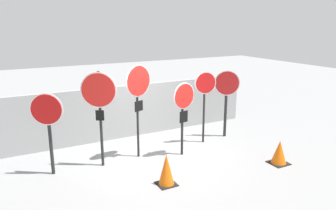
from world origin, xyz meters
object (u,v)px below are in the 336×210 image
object	(u,v)px
stop_sign_1	(99,98)
stop_sign_5	(227,91)
traffic_cone_0	(279,152)
traffic_cone_1	(166,170)
stop_sign_4	(205,91)
stop_sign_0	(48,118)
stop_sign_3	(184,104)
stop_sign_2	(138,89)

from	to	relation	value
stop_sign_1	stop_sign_5	xyz separation A→B (m)	(4.16, 0.31, -0.30)
traffic_cone_0	traffic_cone_1	xyz separation A→B (m)	(-3.13, 0.38, 0.06)
stop_sign_4	traffic_cone_0	xyz separation A→B (m)	(0.87, -2.20, -1.30)
stop_sign_4	stop_sign_5	bearing A→B (deg)	18.18
stop_sign_0	stop_sign_3	distance (m)	3.45
stop_sign_2	traffic_cone_0	distance (m)	4.03
traffic_cone_1	stop_sign_4	bearing A→B (deg)	38.87
stop_sign_0	traffic_cone_0	distance (m)	5.86
stop_sign_1	traffic_cone_0	xyz separation A→B (m)	(4.13, -2.02, -1.49)
stop_sign_3	traffic_cone_0	size ratio (longest dim) A/B	3.24
stop_sign_1	stop_sign_2	size ratio (longest dim) A/B	0.97
traffic_cone_0	traffic_cone_1	world-z (taller)	traffic_cone_1
stop_sign_0	stop_sign_3	xyz separation A→B (m)	(3.42, -0.45, 0.03)
stop_sign_0	stop_sign_1	distance (m)	1.27
stop_sign_0	stop_sign_4	bearing A→B (deg)	28.15
traffic_cone_0	traffic_cone_1	size ratio (longest dim) A/B	0.85
stop_sign_2	traffic_cone_1	distance (m)	2.31
traffic_cone_0	stop_sign_4	bearing A→B (deg)	111.61
stop_sign_2	traffic_cone_0	world-z (taller)	stop_sign_2
stop_sign_2	traffic_cone_0	xyz separation A→B (m)	(3.05, -2.11, -1.58)
stop_sign_2	stop_sign_4	world-z (taller)	stop_sign_2
stop_sign_1	stop_sign_2	bearing A→B (deg)	35.07
stop_sign_3	stop_sign_5	xyz separation A→B (m)	(1.95, 0.65, 0.03)
stop_sign_4	traffic_cone_0	bearing A→B (deg)	-57.95
stop_sign_3	traffic_cone_0	distance (m)	2.80
stop_sign_5	traffic_cone_0	xyz separation A→B (m)	(-0.03, -2.33, -1.18)
stop_sign_0	traffic_cone_1	size ratio (longest dim) A/B	2.74
stop_sign_3	traffic_cone_0	bearing A→B (deg)	-52.95
stop_sign_3	traffic_cone_1	xyz separation A→B (m)	(-1.21, -1.29, -1.10)
stop_sign_3	stop_sign_4	world-z (taller)	stop_sign_4
stop_sign_4	stop_sign_0	bearing A→B (deg)	-168.60
stop_sign_1	stop_sign_5	size ratio (longest dim) A/B	1.14
stop_sign_2	stop_sign_4	xyz separation A→B (m)	(2.18, 0.09, -0.28)
stop_sign_2	stop_sign_5	bearing A→B (deg)	-16.46
stop_sign_1	stop_sign_5	distance (m)	4.18
stop_sign_1	traffic_cone_1	distance (m)	2.39
stop_sign_5	stop_sign_1	bearing A→B (deg)	-142.83
stop_sign_4	stop_sign_3	bearing A→B (deg)	-142.86
stop_sign_4	stop_sign_2	bearing A→B (deg)	-167.23
stop_sign_2	stop_sign_0	bearing A→B (deg)	159.28
stop_sign_2	stop_sign_5	xyz separation A→B (m)	(3.08, 0.21, -0.40)
stop_sign_4	stop_sign_5	size ratio (longest dim) A/B	1.02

